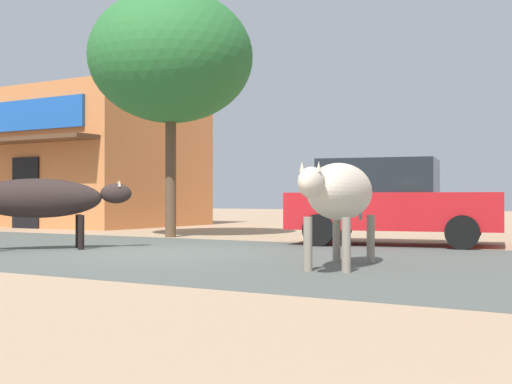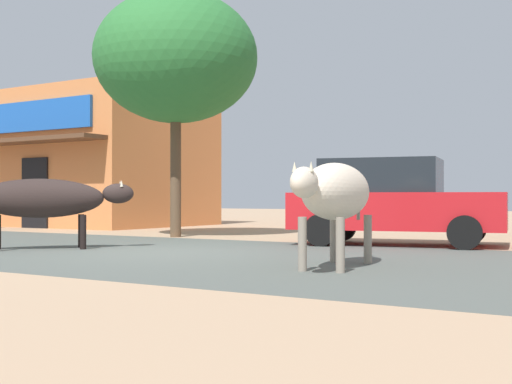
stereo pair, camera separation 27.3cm
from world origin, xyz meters
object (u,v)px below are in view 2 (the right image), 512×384
at_px(cow_near_brown, 45,199).
at_px(cow_far_dark, 335,193).
at_px(roadside_tree, 176,58).
at_px(parked_hatchback_car, 393,201).

relative_size(cow_near_brown, cow_far_dark, 0.94).
bearing_deg(cow_far_dark, cow_near_brown, 177.73).
bearing_deg(cow_near_brown, cow_far_dark, -2.27).
distance_m(roadside_tree, cow_far_dark, 8.26).
bearing_deg(cow_far_dark, roadside_tree, 144.26).
relative_size(roadside_tree, parked_hatchback_car, 1.35).
height_order(roadside_tree, cow_far_dark, roadside_tree).
bearing_deg(cow_near_brown, parked_hatchback_car, 41.99).
distance_m(roadside_tree, cow_near_brown, 5.35).
bearing_deg(cow_far_dark, parked_hatchback_car, 102.02).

